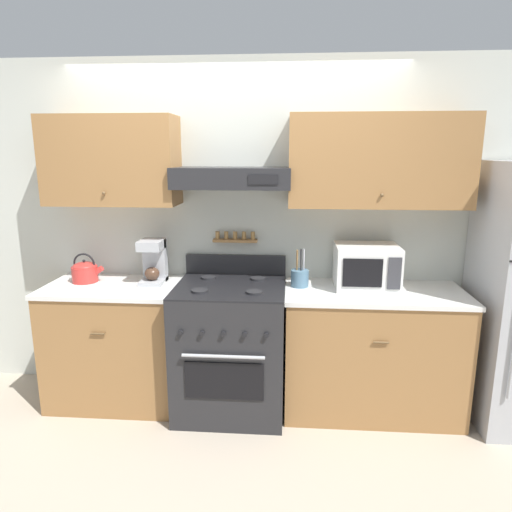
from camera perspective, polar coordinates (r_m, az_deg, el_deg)
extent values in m
plane|color=#B2A38E|center=(3.41, -3.67, -20.46)|extent=(16.00, 16.00, 0.00)
cube|color=silver|center=(3.56, -2.48, 3.20)|extent=(5.20, 0.08, 2.55)
cube|color=olive|center=(3.53, -17.63, 11.29)|extent=(0.96, 0.33, 0.64)
sphere|color=brown|center=(3.38, -18.49, 7.47)|extent=(0.02, 0.02, 0.02)
cube|color=olive|center=(3.34, 15.12, 11.38)|extent=(1.24, 0.33, 0.64)
sphere|color=brown|center=(3.17, 15.47, 7.36)|extent=(0.02, 0.02, 0.02)
cube|color=#232326|center=(3.29, -3.02, 9.73)|extent=(0.84, 0.37, 0.15)
cube|color=black|center=(3.08, 0.91, 9.53)|extent=(0.20, 0.01, 0.07)
cube|color=olive|center=(3.50, -2.62, 1.94)|extent=(0.34, 0.07, 0.02)
cylinder|color=olive|center=(3.51, -4.84, 2.61)|extent=(0.03, 0.03, 0.06)
cylinder|color=olive|center=(3.50, -3.73, 2.60)|extent=(0.03, 0.03, 0.06)
cylinder|color=olive|center=(3.49, -2.63, 2.58)|extent=(0.03, 0.03, 0.06)
cylinder|color=olive|center=(3.48, -1.52, 2.57)|extent=(0.03, 0.03, 0.06)
cylinder|color=olive|center=(3.47, -0.40, 2.56)|extent=(0.03, 0.03, 0.06)
cube|color=olive|center=(3.69, -16.97, -10.53)|extent=(0.96, 0.61, 0.88)
cube|color=white|center=(3.54, -17.45, -3.69)|extent=(0.98, 0.63, 0.03)
cylinder|color=brown|center=(3.34, -19.17, -9.17)|extent=(0.10, 0.01, 0.01)
cube|color=olive|center=(3.51, 14.20, -11.63)|extent=(1.24, 0.61, 0.88)
cube|color=white|center=(3.34, 14.64, -4.46)|extent=(1.27, 0.63, 0.03)
cylinder|color=brown|center=(3.14, 15.39, -10.38)|extent=(0.10, 0.01, 0.01)
cube|color=#232326|center=(3.42, -3.15, -11.43)|extent=(0.78, 0.70, 0.93)
cube|color=black|center=(3.14, -4.01, -15.33)|extent=(0.53, 0.01, 0.26)
cylinder|color=#ADAFB5|center=(3.03, -4.13, -12.43)|extent=(0.54, 0.02, 0.02)
cube|color=black|center=(3.25, -3.25, -3.81)|extent=(0.78, 0.70, 0.01)
cylinder|color=#232326|center=(3.12, -7.06, -4.34)|extent=(0.11, 0.11, 0.02)
cylinder|color=#232326|center=(3.07, -0.21, -4.53)|extent=(0.11, 0.11, 0.02)
cylinder|color=#232326|center=(3.44, -5.97, -2.70)|extent=(0.11, 0.11, 0.02)
cylinder|color=#232326|center=(3.39, 0.24, -2.84)|extent=(0.11, 0.11, 0.02)
cylinder|color=black|center=(3.04, -9.42, -9.44)|extent=(0.03, 0.02, 0.03)
cylinder|color=black|center=(3.01, -6.80, -9.58)|extent=(0.03, 0.02, 0.03)
cylinder|color=black|center=(2.99, -4.13, -9.70)|extent=(0.03, 0.02, 0.03)
cylinder|color=black|center=(2.97, -1.42, -9.80)|extent=(0.03, 0.02, 0.03)
cylinder|color=black|center=(2.96, 1.31, -9.88)|extent=(0.03, 0.02, 0.03)
cube|color=#232326|center=(3.55, -2.57, -1.04)|extent=(0.78, 0.04, 0.15)
cylinder|color=red|center=(3.67, -20.60, -2.13)|extent=(0.19, 0.19, 0.12)
ellipsoid|color=red|center=(3.65, -20.67, -1.24)|extent=(0.17, 0.17, 0.07)
sphere|color=black|center=(3.64, -20.73, -0.57)|extent=(0.02, 0.02, 0.02)
cylinder|color=red|center=(3.63, -19.33, -1.91)|extent=(0.12, 0.04, 0.10)
torus|color=black|center=(3.65, -20.70, -0.93)|extent=(0.17, 0.01, 0.17)
cube|color=#ADAFB5|center=(3.49, -12.71, -3.09)|extent=(0.17, 0.23, 0.03)
cube|color=#ADAFB5|center=(3.52, -12.49, -0.44)|extent=(0.17, 0.08, 0.33)
cube|color=#ADAFB5|center=(3.42, -12.99, 1.35)|extent=(0.17, 0.19, 0.07)
ellipsoid|color=#4C3323|center=(3.46, -12.86, -2.16)|extent=(0.11, 0.11, 0.10)
cube|color=white|center=(3.37, 13.61, -1.27)|extent=(0.44, 0.36, 0.31)
cube|color=black|center=(3.18, 13.18, -2.08)|extent=(0.27, 0.01, 0.20)
cube|color=#38383D|center=(3.22, 16.92, -2.12)|extent=(0.09, 0.01, 0.22)
cylinder|color=slate|center=(3.33, 5.49, -2.78)|extent=(0.13, 0.13, 0.12)
cylinder|color=olive|center=(3.29, 5.15, -0.53)|extent=(0.01, 0.05, 0.16)
cylinder|color=#28282B|center=(3.30, 5.65, -0.49)|extent=(0.01, 0.04, 0.16)
cylinder|color=#B2B2B7|center=(3.31, 5.98, -0.47)|extent=(0.01, 0.03, 0.16)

